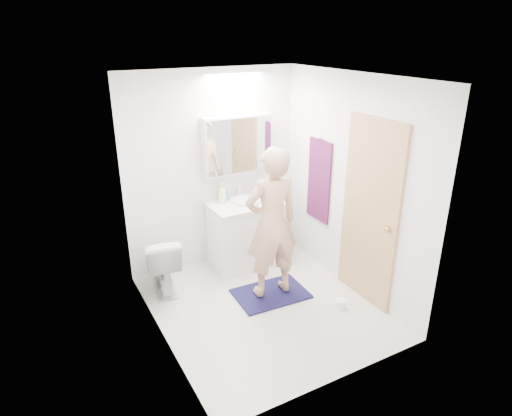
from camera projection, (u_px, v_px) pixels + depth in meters
floor at (263, 306)px, 4.80m from camera, size 2.50×2.50×0.00m
ceiling at (265, 77)px, 3.90m from camera, size 2.50×2.50×0.00m
wall_back at (213, 170)px, 5.37m from camera, size 2.50×0.00×2.50m
wall_front at (346, 256)px, 3.34m from camera, size 2.50×0.00×2.50m
wall_left at (154, 225)px, 3.86m from camera, size 0.00×2.50×2.50m
wall_right at (351, 186)px, 4.84m from camera, size 0.00×2.50×2.50m
vanity_cabinet at (248, 234)px, 5.58m from camera, size 0.90×0.55×0.78m
countertop at (247, 204)px, 5.43m from camera, size 0.95×0.58×0.04m
sink_basin at (246, 200)px, 5.44m from camera, size 0.36×0.36×0.03m
faucet at (239, 191)px, 5.57m from camera, size 0.02×0.02×0.16m
medicine_cabinet at (237, 145)px, 5.33m from camera, size 0.88×0.14×0.70m
mirror_panel at (240, 146)px, 5.27m from camera, size 0.84×0.01×0.66m
toilet at (162, 263)px, 4.99m from camera, size 0.48×0.72×0.68m
bath_rug at (271, 294)px, 5.00m from camera, size 0.82×0.59×0.02m
person at (272, 223)px, 4.68m from camera, size 0.63×0.43×1.67m
door at (370, 214)px, 4.62m from camera, size 0.04×0.80×2.00m
door_knob at (387, 229)px, 4.38m from camera, size 0.06×0.06×0.06m
towel at (319, 181)px, 5.32m from camera, size 0.02×0.42×1.00m
towel_hook at (320, 138)px, 5.12m from camera, size 0.07×0.02×0.02m
soap_bottle_a at (222, 193)px, 5.38m from camera, size 0.13×0.13×0.24m
soap_bottle_b at (226, 195)px, 5.45m from camera, size 0.09×0.09×0.15m
toothbrush_cup at (258, 192)px, 5.64m from camera, size 0.12×0.12×0.09m
toilet_paper_roll at (340, 304)px, 4.75m from camera, size 0.11×0.11×0.10m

